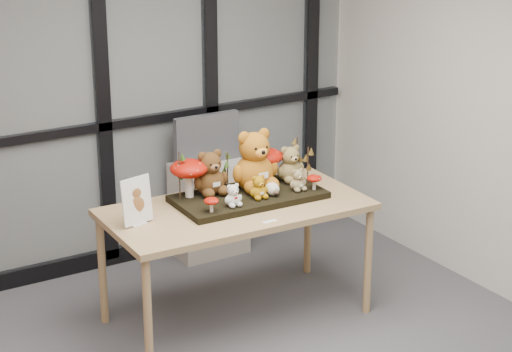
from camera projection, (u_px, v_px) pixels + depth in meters
room_shell at (220, 134)px, 4.03m from camera, size 5.00×5.00×5.00m
glass_partition at (37, 82)px, 6.11m from camera, size 4.90×0.06×2.78m
display_table at (236, 216)px, 5.78m from camera, size 1.66×0.87×0.77m
diorama_tray at (249, 197)px, 5.86m from camera, size 0.96×0.50×0.04m
bear_pooh_yellow at (254, 156)px, 5.88m from camera, size 0.34×0.31×0.43m
bear_brown_medium at (210, 170)px, 5.81m from camera, size 0.25×0.22×0.31m
bear_tan_back at (290, 161)px, 6.05m from camera, size 0.21×0.19×0.26m
bear_small_yellow at (258, 186)px, 5.75m from camera, size 0.13×0.12×0.17m
bear_white_bow at (233, 194)px, 5.63m from camera, size 0.12×0.11×0.16m
bear_beige_small at (298, 178)px, 5.89m from camera, size 0.12×0.11×0.16m
plush_cream_hedgehog at (272, 188)px, 5.82m from camera, size 0.07×0.06×0.09m
mushroom_back_left at (189, 177)px, 5.76m from camera, size 0.24×0.24×0.26m
mushroom_back_right at (266, 164)px, 6.03m from camera, size 0.22×0.22×0.25m
mushroom_front_left at (211, 204)px, 5.54m from camera, size 0.09×0.09×0.10m
mushroom_front_right at (314, 181)px, 5.91m from camera, size 0.10×0.10×0.11m
sprig_green_far_left at (180, 176)px, 5.71m from camera, size 0.05×0.05×0.31m
sprig_green_mid_left at (195, 177)px, 5.82m from camera, size 0.05×0.05×0.22m
sprig_dry_far_right at (297, 158)px, 6.09m from camera, size 0.05×0.05×0.29m
sprig_dry_mid_right at (308, 165)px, 6.00m from camera, size 0.05×0.05×0.25m
sprig_green_centre at (228, 170)px, 5.94m from camera, size 0.05×0.05×0.23m
sign_holder at (137, 203)px, 5.43m from camera, size 0.21×0.08×0.29m
label_card at (270, 221)px, 5.51m from camera, size 0.09×0.03×0.00m
cabinet at (209, 208)px, 6.88m from camera, size 0.53×0.31×0.71m
monitor at (207, 139)px, 6.72m from camera, size 0.51×0.05×0.36m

